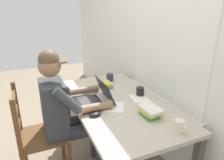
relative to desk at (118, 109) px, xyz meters
name	(u,v)px	position (x,y,z in m)	size (l,w,h in m)	color
ground_plane	(117,160)	(0.00, 0.00, -0.63)	(8.00, 8.00, 0.00)	gray
back_wall	(165,38)	(0.00, 0.50, 0.67)	(6.00, 0.08, 2.60)	silver
desk	(118,109)	(0.00, 0.00, 0.00)	(1.53, 0.83, 0.71)	#BCB29E
seated_person	(66,109)	(-0.08, -0.49, 0.06)	(0.50, 0.60, 1.26)	#33383D
wooden_chair	(37,136)	(-0.08, -0.77, -0.16)	(0.42, 0.42, 0.95)	brown
laptop	(96,98)	(-0.05, -0.21, 0.13)	(0.33, 0.32, 0.22)	#232328
computer_mouse	(95,115)	(0.19, -0.30, 0.10)	(0.06, 0.10, 0.03)	black
coffee_mug_white	(179,126)	(0.65, 0.20, 0.13)	(0.11, 0.07, 0.09)	beige
coffee_mug_dark	(140,92)	(-0.01, 0.26, 0.13)	(0.12, 0.08, 0.10)	black
coffee_mug_spare	(110,77)	(-0.57, 0.16, 0.12)	(0.12, 0.09, 0.09)	#2D384C
book_stack_main	(150,112)	(0.37, 0.13, 0.13)	(0.21, 0.15, 0.08)	#38844C
book_stack_side	(105,85)	(-0.40, 0.02, 0.11)	(0.19, 0.14, 0.05)	#38844C
paper_pile_near_laptop	(139,99)	(0.05, 0.22, 0.09)	(0.20, 0.17, 0.02)	white
paper_pile_back_corner	(101,97)	(-0.14, -0.12, 0.09)	(0.22, 0.17, 0.01)	white
paper_pile_side	(113,107)	(0.10, -0.09, 0.09)	(0.21, 0.19, 0.01)	white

